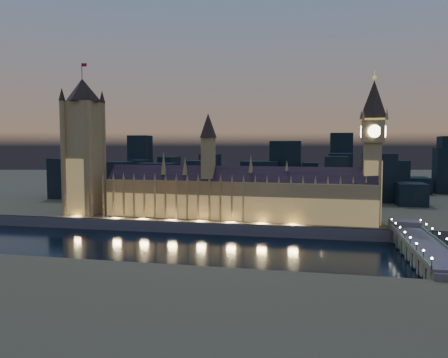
% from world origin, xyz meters
% --- Properties ---
extents(ground_plane, '(2000.00, 2000.00, 0.00)m').
position_xyz_m(ground_plane, '(0.00, 0.00, 0.00)').
color(ground_plane, black).
rests_on(ground_plane, ground).
extents(north_bank, '(2000.00, 960.00, 8.00)m').
position_xyz_m(north_bank, '(0.00, 520.00, 4.00)').
color(north_bank, brown).
rests_on(north_bank, ground).
extents(embankment_wall, '(2000.00, 2.50, 8.00)m').
position_xyz_m(embankment_wall, '(0.00, 41.00, 4.00)').
color(embankment_wall, '#424C54').
rests_on(embankment_wall, ground).
extents(palace_of_westminster, '(202.00, 30.16, 78.00)m').
position_xyz_m(palace_of_westminster, '(10.60, 61.75, 26.37)').
color(palace_of_westminster, '#9E7D49').
rests_on(palace_of_westminster, north_bank).
extents(victoria_tower, '(31.68, 31.68, 118.44)m').
position_xyz_m(victoria_tower, '(-110.00, 61.92, 66.71)').
color(victoria_tower, '#9E7D49').
rests_on(victoria_tower, north_bank).
extents(elizabeth_tower, '(18.00, 18.00, 104.99)m').
position_xyz_m(elizabeth_tower, '(108.00, 61.92, 66.44)').
color(elizabeth_tower, '#9E7D49').
rests_on(elizabeth_tower, north_bank).
extents(westminster_bridge, '(18.36, 113.00, 15.90)m').
position_xyz_m(westminster_bridge, '(126.81, -3.45, 5.99)').
color(westminster_bridge, '#424C54').
rests_on(westminster_bridge, ground).
extents(city_backdrop, '(458.73, 215.63, 69.86)m').
position_xyz_m(city_backdrop, '(34.64, 247.09, 29.92)').
color(city_backdrop, black).
rests_on(city_backdrop, north_bank).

